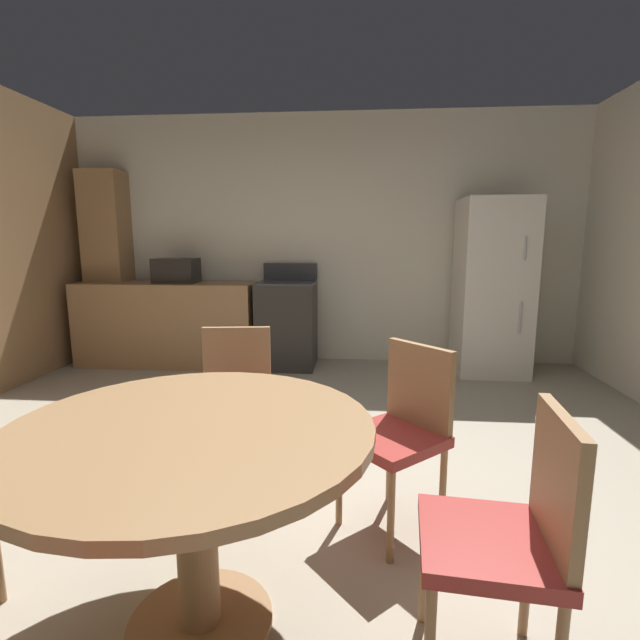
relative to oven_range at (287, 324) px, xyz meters
name	(u,v)px	position (x,y,z in m)	size (l,w,h in m)	color
ground_plane	(277,507)	(0.36, -2.70, -0.47)	(14.00, 14.00, 0.00)	#A89E89
wall_back	(324,240)	(0.36, 0.40, 0.88)	(5.86, 0.12, 2.70)	silver
kitchen_counter	(169,323)	(-1.31, 0.00, -0.02)	(1.92, 0.60, 0.90)	#9E754C
pantry_column	(109,267)	(-2.05, 0.18, 0.58)	(0.44, 0.36, 2.10)	#9E754C
oven_range	(287,324)	(0.00, 0.00, 0.00)	(0.60, 0.60, 1.10)	#2D2B28
refrigerator	(492,287)	(2.11, -0.05, 0.41)	(0.68, 0.68, 1.76)	silver
microwave	(176,270)	(-1.20, 0.00, 0.56)	(0.44, 0.32, 0.26)	black
dining_table	(193,468)	(0.23, -3.45, 0.14)	(1.20, 1.20, 0.76)	#9E754C
chair_east	(512,530)	(1.23, -3.55, 0.03)	(0.44, 0.44, 0.87)	#9E754C
chair_northeast	(402,425)	(0.98, -2.78, 0.03)	(0.56, 0.56, 0.87)	#9E754C
chair_north	(235,396)	(0.09, -2.45, 0.03)	(0.45, 0.45, 0.87)	#9E754C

